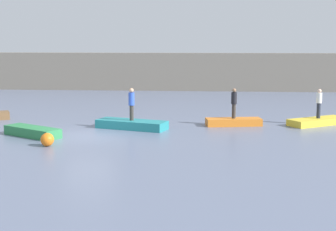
# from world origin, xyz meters

# --- Properties ---
(ground_plane) EXTENTS (120.00, 120.00, 0.00)m
(ground_plane) POSITION_xyz_m (0.00, 0.00, 0.00)
(ground_plane) COLOR slate
(embankment_wall) EXTENTS (80.00, 1.20, 3.59)m
(embankment_wall) POSITION_xyz_m (0.00, 23.54, 1.79)
(embankment_wall) COLOR gray
(embankment_wall) RESTS_ON ground_plane
(rowboat_green) EXTENTS (3.33, 2.56, 0.48)m
(rowboat_green) POSITION_xyz_m (-2.81, -0.30, 0.24)
(rowboat_green) COLOR #2D7F47
(rowboat_green) RESTS_ON ground_plane
(rowboat_teal) EXTENTS (4.10, 2.42, 0.47)m
(rowboat_teal) POSITION_xyz_m (1.86, 2.31, 0.23)
(rowboat_teal) COLOR teal
(rowboat_teal) RESTS_ON ground_plane
(rowboat_orange) EXTENTS (3.26, 1.54, 0.41)m
(rowboat_orange) POSITION_xyz_m (7.49, 3.81, 0.21)
(rowboat_orange) COLOR orange
(rowboat_orange) RESTS_ON ground_plane
(rowboat_yellow) EXTENTS (3.77, 3.01, 0.38)m
(rowboat_yellow) POSITION_xyz_m (12.34, 4.47, 0.19)
(rowboat_yellow) COLOR gold
(rowboat_yellow) RESTS_ON ground_plane
(person_blue_shirt) EXTENTS (0.32, 0.32, 1.77)m
(person_blue_shirt) POSITION_xyz_m (1.86, 2.31, 1.46)
(person_blue_shirt) COLOR #38332D
(person_blue_shirt) RESTS_ON rowboat_teal
(person_white_shirt) EXTENTS (0.32, 0.32, 1.69)m
(person_white_shirt) POSITION_xyz_m (12.34, 4.47, 1.32)
(person_white_shirt) COLOR #232838
(person_white_shirt) RESTS_ON rowboat_yellow
(person_dark_shirt) EXTENTS (0.32, 0.32, 1.71)m
(person_dark_shirt) POSITION_xyz_m (7.49, 3.81, 1.36)
(person_dark_shirt) COLOR #38332D
(person_dark_shirt) RESTS_ON rowboat_orange
(mooring_buoy) EXTENTS (0.62, 0.62, 0.62)m
(mooring_buoy) POSITION_xyz_m (-1.30, -2.58, 0.31)
(mooring_buoy) COLOR orange
(mooring_buoy) RESTS_ON ground_plane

